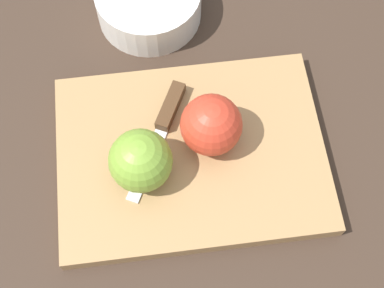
{
  "coord_description": "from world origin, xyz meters",
  "views": [
    {
      "loc": [
        0.0,
        0.28,
        0.66
      ],
      "look_at": [
        0.0,
        0.0,
        0.04
      ],
      "focal_mm": 50.0,
      "sensor_mm": 36.0,
      "label": 1
    }
  ],
  "objects_px": {
    "apple_half_left": "(212,125)",
    "apple_half_right": "(142,161)",
    "bowl": "(149,1)",
    "knife": "(167,117)"
  },
  "relations": [
    {
      "from": "knife",
      "to": "bowl",
      "type": "relative_size",
      "value": 1.08
    },
    {
      "from": "apple_half_left",
      "to": "apple_half_right",
      "type": "relative_size",
      "value": 1.0
    },
    {
      "from": "apple_half_left",
      "to": "bowl",
      "type": "distance_m",
      "value": 0.24
    },
    {
      "from": "apple_half_left",
      "to": "bowl",
      "type": "relative_size",
      "value": 0.51
    },
    {
      "from": "knife",
      "to": "bowl",
      "type": "height_order",
      "value": "bowl"
    },
    {
      "from": "apple_half_left",
      "to": "apple_half_right",
      "type": "bearing_deg",
      "value": -91.41
    },
    {
      "from": "apple_half_right",
      "to": "bowl",
      "type": "xyz_separation_m",
      "value": [
        0.0,
        -0.27,
        -0.03
      ]
    },
    {
      "from": "apple_half_right",
      "to": "bowl",
      "type": "bearing_deg",
      "value": 105.57
    },
    {
      "from": "knife",
      "to": "apple_half_left",
      "type": "bearing_deg",
      "value": 83.74
    },
    {
      "from": "apple_half_right",
      "to": "knife",
      "type": "xyz_separation_m",
      "value": [
        -0.03,
        -0.08,
        -0.03
      ]
    }
  ]
}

